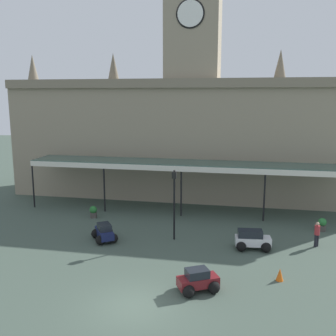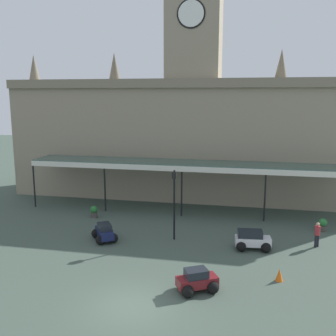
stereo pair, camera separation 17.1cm
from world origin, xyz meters
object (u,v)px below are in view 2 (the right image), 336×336
at_px(planter_near_kerb, 323,225).
at_px(victorian_lamppost, 174,197).
at_px(pedestrian_crossing_forecourt, 317,234).
at_px(car_white_estate, 252,241).
at_px(car_navy_sedan, 104,233).
at_px(car_maroon_sedan, 197,282).
at_px(planter_forecourt_centre, 94,212).
at_px(traffic_cone, 279,275).

bearing_deg(planter_near_kerb, victorian_lamppost, -160.07).
bearing_deg(pedestrian_crossing_forecourt, car_white_estate, -163.59).
xyz_separation_m(car_navy_sedan, victorian_lamppost, (4.63, 1.14, 2.53)).
height_order(car_navy_sedan, car_maroon_sedan, same).
height_order(planter_near_kerb, planter_forecourt_centre, same).
xyz_separation_m(car_white_estate, traffic_cone, (1.37, -4.13, -0.22)).
xyz_separation_m(victorian_lamppost, traffic_cone, (6.61, -4.85, -2.68)).
xyz_separation_m(traffic_cone, planter_forecourt_centre, (-13.88, 8.28, 0.15)).
bearing_deg(planter_near_kerb, planter_forecourt_centre, -178.96).
relative_size(traffic_cone, planter_near_kerb, 0.72).
relative_size(car_maroon_sedan, pedestrian_crossing_forecourt, 1.35).
xyz_separation_m(traffic_cone, planter_near_kerb, (3.71, 8.59, 0.15)).
height_order(traffic_cone, planter_forecourt_centre, planter_forecourt_centre).
distance_m(victorian_lamppost, planter_near_kerb, 11.27).
bearing_deg(car_navy_sedan, planter_near_kerb, 18.08).
bearing_deg(planter_forecourt_centre, car_navy_sedan, -59.97).
height_order(pedestrian_crossing_forecourt, traffic_cone, pedestrian_crossing_forecourt).
xyz_separation_m(car_navy_sedan, car_maroon_sedan, (7.08, -5.67, 0.00)).
bearing_deg(traffic_cone, car_maroon_sedan, -154.80).
distance_m(car_white_estate, planter_forecourt_centre, 13.18).
bearing_deg(pedestrian_crossing_forecourt, car_navy_sedan, -173.35).
relative_size(car_navy_sedan, pedestrian_crossing_forecourt, 1.35).
relative_size(car_maroon_sedan, planter_forecourt_centre, 2.34).
bearing_deg(car_navy_sedan, victorian_lamppost, 13.83).
relative_size(car_white_estate, car_maroon_sedan, 1.04).
height_order(car_navy_sedan, victorian_lamppost, victorian_lamppost).
height_order(car_navy_sedan, traffic_cone, car_navy_sedan).
bearing_deg(planter_forecourt_centre, planter_near_kerb, 1.04).
distance_m(car_maroon_sedan, pedestrian_crossing_forecourt, 10.08).
relative_size(victorian_lamppost, planter_near_kerb, 5.07).
bearing_deg(car_maroon_sedan, traffic_cone, 25.20).
bearing_deg(traffic_cone, planter_near_kerb, 66.66).
bearing_deg(car_navy_sedan, traffic_cone, -18.27).
height_order(car_white_estate, traffic_cone, car_white_estate).
distance_m(car_navy_sedan, car_white_estate, 9.88).
height_order(car_white_estate, car_maroon_sedan, car_white_estate).
bearing_deg(traffic_cone, victorian_lamppost, 143.74).
distance_m(victorian_lamppost, planter_forecourt_centre, 8.43).
distance_m(pedestrian_crossing_forecourt, planter_near_kerb, 3.41).
bearing_deg(pedestrian_crossing_forecourt, traffic_cone, -117.33).
relative_size(pedestrian_crossing_forecourt, planter_near_kerb, 1.74).
xyz_separation_m(car_navy_sedan, planter_forecourt_centre, (-2.64, 4.56, -0.01)).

